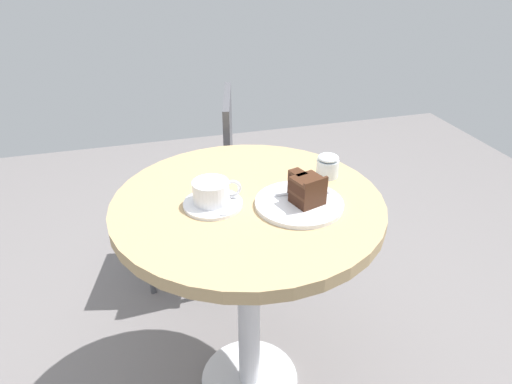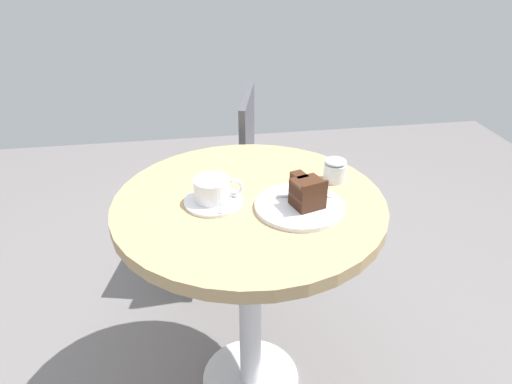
{
  "view_description": "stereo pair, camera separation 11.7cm",
  "coord_description": "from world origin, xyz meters",
  "px_view_note": "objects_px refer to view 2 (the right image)",
  "views": [
    {
      "loc": [
        -0.26,
        -1.02,
        1.34
      ],
      "look_at": [
        0.01,
        -0.04,
        0.77
      ],
      "focal_mm": 32.0,
      "sensor_mm": 36.0,
      "label": 1
    },
    {
      "loc": [
        -0.15,
        -1.04,
        1.34
      ],
      "look_at": [
        0.01,
        -0.04,
        0.77
      ],
      "focal_mm": 32.0,
      "sensor_mm": 36.0,
      "label": 2
    }
  ],
  "objects_px": {
    "napkin": "(295,201)",
    "saucer": "(214,201)",
    "coffee_cup": "(213,189)",
    "cake_slice": "(306,192)",
    "cake_plate": "(299,206)",
    "teaspoon": "(226,206)",
    "fork": "(311,196)",
    "cafe_chair": "(225,172)",
    "sugar_pot": "(335,169)"
  },
  "relations": [
    {
      "from": "saucer",
      "to": "sugar_pot",
      "type": "height_order",
      "value": "sugar_pot"
    },
    {
      "from": "saucer",
      "to": "teaspoon",
      "type": "xyz_separation_m",
      "value": [
        0.03,
        -0.04,
        0.01
      ]
    },
    {
      "from": "fork",
      "to": "coffee_cup",
      "type": "bearing_deg",
      "value": 178.12
    },
    {
      "from": "teaspoon",
      "to": "cafe_chair",
      "type": "relative_size",
      "value": 0.12
    },
    {
      "from": "fork",
      "to": "sugar_pot",
      "type": "relative_size",
      "value": 2.11
    },
    {
      "from": "cake_slice",
      "to": "fork",
      "type": "bearing_deg",
      "value": 58.38
    },
    {
      "from": "cake_plate",
      "to": "sugar_pot",
      "type": "xyz_separation_m",
      "value": [
        0.14,
        0.13,
        0.03
      ]
    },
    {
      "from": "cake_plate",
      "to": "saucer",
      "type": "bearing_deg",
      "value": 164.25
    },
    {
      "from": "saucer",
      "to": "cafe_chair",
      "type": "distance_m",
      "value": 0.7
    },
    {
      "from": "coffee_cup",
      "to": "teaspoon",
      "type": "xyz_separation_m",
      "value": [
        0.03,
        -0.04,
        -0.03
      ]
    },
    {
      "from": "saucer",
      "to": "cake_slice",
      "type": "bearing_deg",
      "value": -15.88
    },
    {
      "from": "fork",
      "to": "napkin",
      "type": "distance_m",
      "value": 0.04
    },
    {
      "from": "cake_plate",
      "to": "cake_slice",
      "type": "bearing_deg",
      "value": -17.71
    },
    {
      "from": "teaspoon",
      "to": "cake_plate",
      "type": "relative_size",
      "value": 0.42
    },
    {
      "from": "napkin",
      "to": "cafe_chair",
      "type": "xyz_separation_m",
      "value": [
        -0.13,
        0.68,
        -0.24
      ]
    },
    {
      "from": "cake_slice",
      "to": "sugar_pot",
      "type": "distance_m",
      "value": 0.18
    },
    {
      "from": "cake_slice",
      "to": "teaspoon",
      "type": "bearing_deg",
      "value": 172.46
    },
    {
      "from": "cake_slice",
      "to": "cafe_chair",
      "type": "distance_m",
      "value": 0.78
    },
    {
      "from": "saucer",
      "to": "cake_plate",
      "type": "bearing_deg",
      "value": -15.75
    },
    {
      "from": "cake_plate",
      "to": "cafe_chair",
      "type": "relative_size",
      "value": 0.28
    },
    {
      "from": "fork",
      "to": "cake_plate",
      "type": "bearing_deg",
      "value": -133.79
    },
    {
      "from": "teaspoon",
      "to": "sugar_pot",
      "type": "bearing_deg",
      "value": 134.22
    },
    {
      "from": "teaspoon",
      "to": "sugar_pot",
      "type": "relative_size",
      "value": 1.4
    },
    {
      "from": "sugar_pot",
      "to": "coffee_cup",
      "type": "bearing_deg",
      "value": -169.19
    },
    {
      "from": "cake_plate",
      "to": "cafe_chair",
      "type": "distance_m",
      "value": 0.76
    },
    {
      "from": "coffee_cup",
      "to": "cake_slice",
      "type": "distance_m",
      "value": 0.24
    },
    {
      "from": "napkin",
      "to": "saucer",
      "type": "bearing_deg",
      "value": 171.95
    },
    {
      "from": "napkin",
      "to": "sugar_pot",
      "type": "relative_size",
      "value": 2.53
    },
    {
      "from": "saucer",
      "to": "napkin",
      "type": "distance_m",
      "value": 0.22
    },
    {
      "from": "napkin",
      "to": "cafe_chair",
      "type": "height_order",
      "value": "cafe_chair"
    },
    {
      "from": "coffee_cup",
      "to": "cake_slice",
      "type": "bearing_deg",
      "value": -17.22
    },
    {
      "from": "cake_slice",
      "to": "napkin",
      "type": "relative_size",
      "value": 0.63
    },
    {
      "from": "saucer",
      "to": "cake_slice",
      "type": "xyz_separation_m",
      "value": [
        0.23,
        -0.07,
        0.04
      ]
    },
    {
      "from": "saucer",
      "to": "sugar_pot",
      "type": "xyz_separation_m",
      "value": [
        0.35,
        0.07,
        0.03
      ]
    },
    {
      "from": "napkin",
      "to": "sugar_pot",
      "type": "height_order",
      "value": "sugar_pot"
    },
    {
      "from": "coffee_cup",
      "to": "teaspoon",
      "type": "relative_size",
      "value": 1.33
    },
    {
      "from": "cafe_chair",
      "to": "teaspoon",
      "type": "bearing_deg",
      "value": 8.92
    },
    {
      "from": "saucer",
      "to": "cake_slice",
      "type": "distance_m",
      "value": 0.24
    },
    {
      "from": "teaspoon",
      "to": "cafe_chair",
      "type": "distance_m",
      "value": 0.73
    },
    {
      "from": "fork",
      "to": "sugar_pot",
      "type": "xyz_separation_m",
      "value": [
        0.1,
        0.1,
        0.02
      ]
    },
    {
      "from": "cafe_chair",
      "to": "sugar_pot",
      "type": "height_order",
      "value": "cafe_chair"
    },
    {
      "from": "fork",
      "to": "teaspoon",
      "type": "bearing_deg",
      "value": -171.54
    },
    {
      "from": "napkin",
      "to": "sugar_pot",
      "type": "bearing_deg",
      "value": 36.71
    },
    {
      "from": "fork",
      "to": "saucer",
      "type": "bearing_deg",
      "value": 179.45
    },
    {
      "from": "sugar_pot",
      "to": "saucer",
      "type": "bearing_deg",
      "value": -168.24
    },
    {
      "from": "coffee_cup",
      "to": "fork",
      "type": "distance_m",
      "value": 0.26
    },
    {
      "from": "saucer",
      "to": "fork",
      "type": "bearing_deg",
      "value": -6.22
    },
    {
      "from": "cake_plate",
      "to": "cafe_chair",
      "type": "bearing_deg",
      "value": 100.45
    },
    {
      "from": "sugar_pot",
      "to": "teaspoon",
      "type": "bearing_deg",
      "value": -160.91
    },
    {
      "from": "cake_plate",
      "to": "cake_slice",
      "type": "relative_size",
      "value": 2.11
    }
  ]
}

